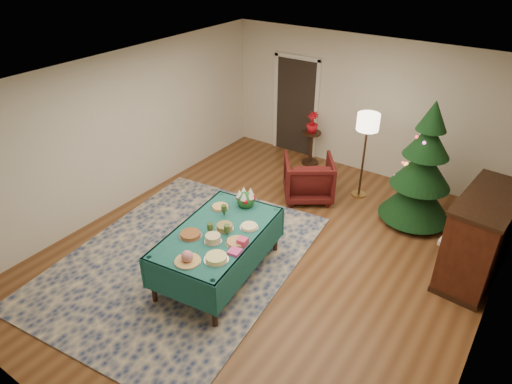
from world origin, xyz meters
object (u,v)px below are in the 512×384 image
Objects in this scene: buffet_table at (218,240)px; christmas_tree at (422,170)px; gift_box at (243,242)px; piano at (480,238)px; side_table at (311,148)px; potted_plant at (312,127)px; armchair at (309,176)px; floor_lamp at (367,127)px.

buffet_table is 0.97× the size of christmas_tree.
gift_box is 3.32m from piano.
piano is at bearing -26.84° from side_table.
gift_box is at bearing -139.87° from piano.
buffet_table reaches higher than side_table.
potted_plant is (-1.13, 3.99, 0.02)m from gift_box.
gift_box is at bearing -74.19° from side_table.
armchair is 1.35m from floor_lamp.
piano is at bearing -38.96° from christmas_tree.
christmas_tree is 1.50m from piano.
armchair is at bearing 169.30° from piano.
floor_lamp reaches higher than buffet_table.
piano is (3.00, 2.08, 0.03)m from buffet_table.
buffet_table is 4.00m from side_table.
buffet_table is 2.94× the size of side_table.
gift_box is (0.47, -0.05, 0.20)m from buffet_table.
buffet_table is 1.29× the size of floor_lamp.
christmas_tree is (2.52, -0.93, 0.62)m from side_table.
floor_lamp reaches higher than potted_plant.
gift_box reaches higher than side_table.
armchair is at bearing 90.28° from buffet_table.
potted_plant reaches higher than buffet_table.
christmas_tree is (1.11, -0.27, -0.40)m from floor_lamp.
armchair is at bearing -140.80° from floor_lamp.
christmas_tree is at bearing -13.66° from floor_lamp.
piano is (3.66, -1.85, 0.30)m from side_table.
potted_plant reaches higher than side_table.
floor_lamp reaches higher than side_table.
floor_lamp is 1.02× the size of piano.
buffet_table is at bearing -121.76° from christmas_tree.
potted_plant is at bearing 153.16° from piano.
christmas_tree is at bearing 155.75° from armchair.
side_table is at bearing 153.16° from piano.
buffet_table is 3.55m from christmas_tree.
christmas_tree is at bearing 141.04° from piano.
gift_box is 0.17× the size of side_table.
armchair is 3.07m from piano.
christmas_tree is (1.39, 3.06, 0.16)m from gift_box.
piano reaches higher than buffet_table.
potted_plant is at bearing 105.81° from gift_box.
potted_plant is at bearing 159.72° from christmas_tree.
buffet_table is 0.51m from gift_box.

